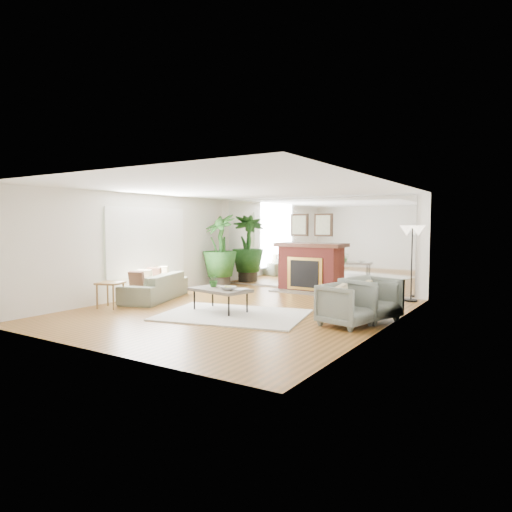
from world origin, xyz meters
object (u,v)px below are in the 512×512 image
Objects in this scene: coffee_table at (220,290)px; sofa at (155,286)px; side_table at (110,286)px; potted_ficus at (220,248)px; floor_lamp at (412,237)px; armchair_back at (371,299)px; fireplace at (308,266)px; armchair_front at (346,305)px.

sofa is at bearing 169.30° from coffee_table.
potted_ficus is (-0.04, 3.89, 0.63)m from side_table.
floor_lamp is at bearing 100.83° from sofa.
armchair_back reaches higher than coffee_table.
coffee_table is 1.49× the size of armchair_back.
fireplace is 2.83m from floor_lamp.
sofa is 1.03× the size of potted_ficus.
sofa reaches higher than coffee_table.
coffee_table is at bearing 106.60° from armchair_front.
coffee_table is 3.85m from potted_ficus.
armchair_front is at bearing 11.91° from side_table.
armchair_front is at bearing -177.19° from armchair_back.
armchair_front is at bearing -95.41° from floor_lamp.
sofa is 2.59× the size of armchair_front.
potted_ficus is (-5.10, 2.17, 0.69)m from armchair_back.
armchair_back is (2.81, 0.86, -0.04)m from coffee_table.
armchair_front is at bearing -54.82° from fireplace.
potted_ficus is at bearing 90.58° from side_table.
armchair_front is 4.96m from side_table.
fireplace is 3.40× the size of side_table.
floor_lamp is (2.91, 3.40, 1.04)m from coffee_table.
side_table is at bearing -159.03° from coffee_table.
floor_lamp reaches higher than coffee_table.
potted_ficus reaches higher than floor_lamp.
potted_ficus is at bearing 86.29° from armchair_back.
sofa is at bearing -88.85° from potted_ficus.
armchair_front is 0.47× the size of floor_lamp.
armchair_front is at bearing 67.72° from sofa.
sofa is 6.06m from floor_lamp.
potted_ficus reaches higher than coffee_table.
potted_ficus is at bearing -175.94° from floor_lamp.
fireplace is 0.97× the size of sofa.
fireplace is at bearing 60.88° from side_table.
sofa is 2.39× the size of armchair_back.
armchair_front reaches higher than side_table.
floor_lamp is (2.70, -0.16, 0.83)m from fireplace.
fireplace is 1.00× the size of potted_ficus.
sofa is 1.21× the size of floor_lamp.
side_table is (-2.25, -0.86, 0.02)m from coffee_table.
floor_lamp reaches higher than armchair_front.
armchair_front is at bearing 3.57° from coffee_table.
armchair_front is (4.84, -0.26, 0.06)m from sofa.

